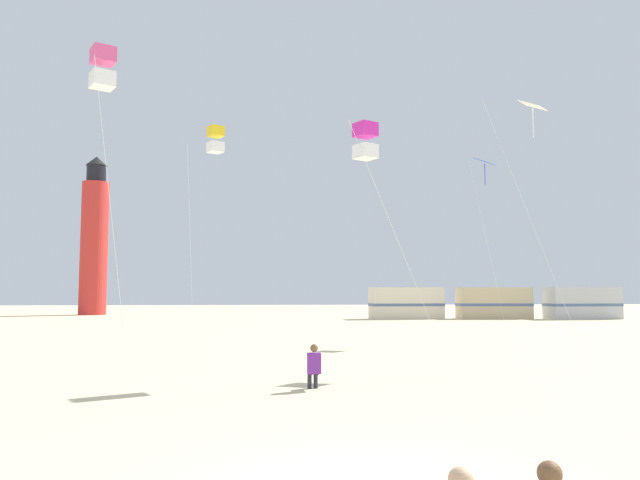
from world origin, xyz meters
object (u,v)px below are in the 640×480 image
(kite_box_gold, at_px, (215,140))
(kite_box_rainbow, at_px, (103,68))
(kite_diamond_blue, at_px, (485,169))
(rv_van_tan, at_px, (494,303))
(rv_van_cream, at_px, (406,303))
(rv_van_silver, at_px, (582,303))
(kite_diamond_white, at_px, (533,115))
(kite_box_magenta, at_px, (365,141))
(kite_flyer_standing, at_px, (314,366))
(lighthouse_distant, at_px, (94,240))

(kite_box_gold, relative_size, kite_box_rainbow, 1.04)
(kite_diamond_blue, relative_size, rv_van_tan, 1.43)
(kite_box_rainbow, height_order, rv_van_cream, kite_box_rainbow)
(kite_box_rainbow, bearing_deg, kite_diamond_blue, 39.69)
(kite_diamond_blue, height_order, rv_van_tan, kite_diamond_blue)
(rv_van_tan, height_order, rv_van_silver, same)
(kite_diamond_white, bearing_deg, kite_box_magenta, -159.86)
(kite_flyer_standing, relative_size, kite_diamond_blue, 0.12)
(lighthouse_distant, xyz_separation_m, rv_van_tan, (38.61, -12.18, -6.45))
(kite_box_rainbow, bearing_deg, kite_diamond_white, 16.09)
(kite_flyer_standing, height_order, rv_van_cream, rv_van_cream)
(kite_diamond_blue, xyz_separation_m, lighthouse_distant, (-29.42, 35.83, -0.88))
(kite_box_gold, relative_size, rv_van_cream, 1.46)
(kite_flyer_standing, height_order, kite_box_magenta, kite_box_magenta)
(kite_box_gold, height_order, kite_box_rainbow, kite_box_gold)
(kite_diamond_blue, distance_m, kite_box_gold, 13.78)
(kite_flyer_standing, height_order, lighthouse_distant, lighthouse_distant)
(kite_diamond_white, relative_size, kite_box_magenta, 1.22)
(kite_flyer_standing, xyz_separation_m, lighthouse_distant, (-19.65, 49.95, 7.22))
(kite_box_magenta, xyz_separation_m, rv_van_silver, (24.78, 33.67, -5.80))
(kite_diamond_blue, distance_m, rv_van_silver, 29.00)
(kite_flyer_standing, xyz_separation_m, kite_box_magenta, (1.83, 2.89, 6.57))
(kite_flyer_standing, relative_size, kite_box_magenta, 0.15)
(kite_flyer_standing, height_order, rv_van_tan, rv_van_tan)
(rv_van_silver, bearing_deg, kite_diamond_blue, -130.81)
(kite_box_magenta, bearing_deg, rv_van_silver, 53.65)
(lighthouse_distant, height_order, rv_van_cream, lighthouse_distant)
(kite_flyer_standing, distance_m, lighthouse_distant, 54.16)
(rv_van_cream, bearing_deg, kite_box_magenta, -109.32)
(kite_box_rainbow, bearing_deg, kite_flyer_standing, -11.70)
(kite_box_rainbow, relative_size, lighthouse_distant, 0.55)
(kite_box_rainbow, height_order, rv_van_tan, kite_box_rainbow)
(kite_diamond_white, distance_m, kite_box_magenta, 7.17)
(kite_diamond_white, relative_size, rv_van_cream, 1.43)
(kite_diamond_white, xyz_separation_m, lighthouse_distant, (-28.02, 44.67, -1.05))
(kite_diamond_blue, height_order, kite_box_magenta, kite_diamond_blue)
(kite_box_magenta, distance_m, rv_van_tan, 39.29)
(kite_box_magenta, relative_size, kite_box_rainbow, 0.84)
(kite_flyer_standing, height_order, kite_box_gold, kite_box_gold)
(kite_diamond_blue, relative_size, rv_van_cream, 1.41)
(lighthouse_distant, bearing_deg, rv_van_silver, -16.15)
(rv_van_tan, bearing_deg, rv_van_silver, -7.15)
(kite_box_gold, distance_m, kite_box_magenta, 9.49)
(kite_diamond_blue, relative_size, kite_box_gold, 0.97)
(kite_diamond_white, xyz_separation_m, rv_van_tan, (10.59, 32.48, -7.49))
(kite_diamond_white, xyz_separation_m, rv_van_cream, (2.69, 32.88, -7.49))
(kite_flyer_standing, relative_size, rv_van_silver, 0.18)
(kite_box_rainbow, relative_size, rv_van_cream, 1.40)
(lighthouse_distant, bearing_deg, kite_diamond_white, -57.90)
(rv_van_tan, distance_m, rv_van_silver, 7.74)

